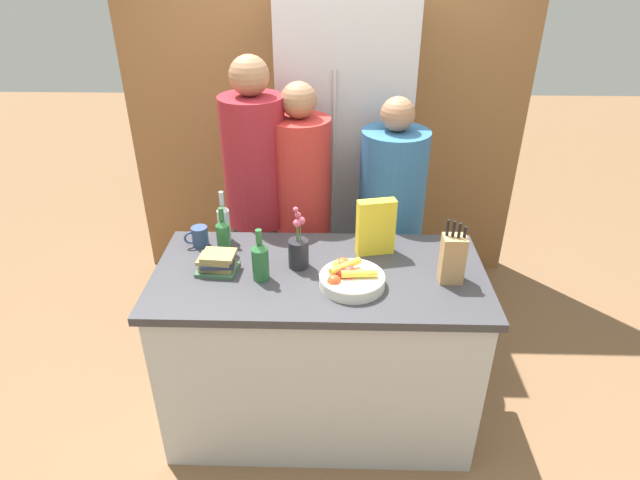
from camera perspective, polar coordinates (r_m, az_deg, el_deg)
name	(u,v)px	position (r m, az deg, el deg)	size (l,w,h in m)	color
ground_plane	(320,412)	(3.14, -0.05, -17.84)	(14.00, 14.00, 0.00)	brown
kitchen_island	(320,347)	(2.82, -0.05, -11.38)	(1.58, 0.76, 0.93)	silver
back_wall_wood	(326,104)	(3.86, 0.62, 14.29)	(2.78, 0.12, 2.60)	olive
refrigerator	(343,161)	(3.60, 2.44, 8.40)	(0.81, 0.63, 2.03)	#B7B7BC
fruit_bowl	(350,277)	(2.43, 3.20, -4.00)	(0.30, 0.30, 0.10)	silver
knife_block	(452,258)	(2.49, 13.94, -1.88)	(0.11, 0.09, 0.31)	tan
flower_vase	(298,250)	(2.54, -2.31, -1.10)	(0.10, 0.10, 0.32)	#232328
cereal_box	(376,227)	(2.63, 5.96, 1.37)	(0.20, 0.10, 0.29)	yellow
coffee_mug	(199,236)	(2.80, -12.75, 0.37)	(0.12, 0.08, 0.10)	#334770
book_stack	(218,263)	(2.57, -10.87, -2.43)	(0.20, 0.16, 0.09)	#3D6047
bottle_oil	(223,235)	(2.69, -10.28, 0.51)	(0.07, 0.07, 0.25)	#286633
bottle_vinegar	(260,260)	(2.45, -6.39, -2.12)	(0.08, 0.08, 0.26)	#286633
bottle_wine	(224,221)	(2.80, -10.22, 1.97)	(0.06, 0.06, 0.28)	#B2BCC1
person_at_sink	(257,196)	(3.10, -6.76, 4.64)	(0.35, 0.35, 1.81)	#383842
person_in_blue	(301,208)	(3.13, -2.07, 3.40)	(0.35, 0.35, 1.67)	#383842
person_in_red_tee	(390,217)	(3.16, 7.51, 2.43)	(0.38, 0.38, 1.59)	#383842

